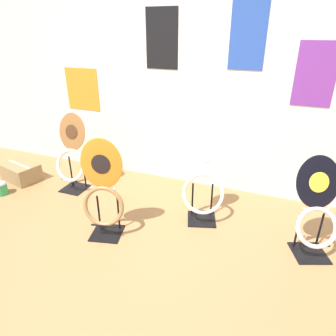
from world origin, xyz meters
name	(u,v)px	position (x,y,z in m)	size (l,w,h in m)	color
ground_plane	(94,291)	(0.00, 0.00, 0.00)	(14.00, 14.00, 0.00)	#A37547
wall_back	(184,75)	(0.00, 1.97, 1.30)	(8.00, 0.07, 2.60)	silver
toilet_seat_display_orange_sun	(103,193)	(-0.28, 0.63, 0.45)	(0.41, 0.34, 0.95)	black
toilet_seat_display_woodgrain	(71,157)	(-1.12, 1.26, 0.42)	(0.40, 0.30, 0.91)	black
toilet_seat_display_white_plain	(203,187)	(0.48, 1.20, 0.37)	(0.45, 0.40, 0.84)	black
toilet_seat_display_jazz_black	(317,211)	(1.48, 1.08, 0.41)	(0.45, 0.43, 0.85)	black
paint_can	(1,188)	(-1.83, 0.81, 0.08)	(0.14, 0.14, 0.15)	#2D8E4C
storage_box	(21,172)	(-1.91, 1.19, 0.11)	(0.52, 0.41, 0.22)	#93754C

